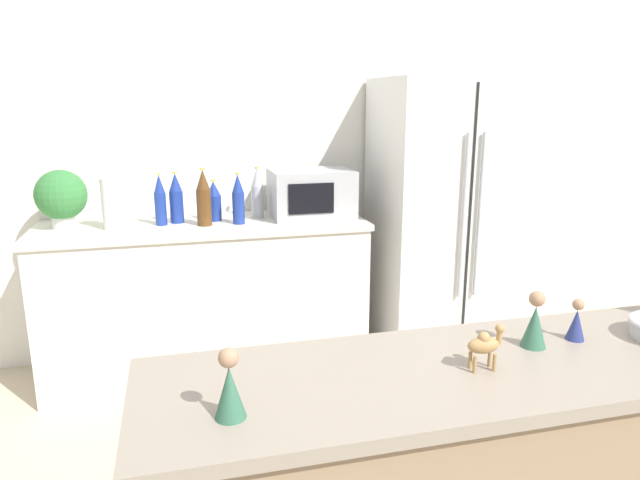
# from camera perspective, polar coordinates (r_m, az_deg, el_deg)

# --- Properties ---
(wall_back) EXTENTS (8.00, 0.06, 2.55)m
(wall_back) POSITION_cam_1_polar(r_m,az_deg,el_deg) (3.66, -4.97, 8.83)
(wall_back) COLOR silver
(wall_back) RESTS_ON ground_plane
(back_counter) EXTENTS (1.85, 0.63, 0.91)m
(back_counter) POSITION_cam_1_polar(r_m,az_deg,el_deg) (3.46, -11.22, -5.61)
(back_counter) COLOR silver
(back_counter) RESTS_ON ground_plane
(refrigerator) EXTENTS (0.82, 0.69, 1.72)m
(refrigerator) POSITION_cam_1_polar(r_m,az_deg,el_deg) (3.67, 12.16, 2.05)
(refrigerator) COLOR white
(refrigerator) RESTS_ON ground_plane
(potted_plant) EXTENTS (0.27, 0.27, 0.32)m
(potted_plant) POSITION_cam_1_polar(r_m,az_deg,el_deg) (3.39, -24.47, 3.99)
(potted_plant) COLOR silver
(potted_plant) RESTS_ON back_counter
(paper_towel_roll) EXTENTS (0.11, 0.11, 0.28)m
(paper_towel_roll) POSITION_cam_1_polar(r_m,az_deg,el_deg) (3.28, -20.11, 3.42)
(paper_towel_roll) COLOR white
(paper_towel_roll) RESTS_ON back_counter
(microwave) EXTENTS (0.48, 0.37, 0.28)m
(microwave) POSITION_cam_1_polar(r_m,az_deg,el_deg) (3.42, -0.89, 4.70)
(microwave) COLOR #B2B5BA
(microwave) RESTS_ON back_counter
(back_bottle_0) EXTENTS (0.08, 0.08, 0.24)m
(back_bottle_0) POSITION_cam_1_polar(r_m,az_deg,el_deg) (3.36, -10.56, 3.82)
(back_bottle_0) COLOR navy
(back_bottle_0) RESTS_ON back_counter
(back_bottle_1) EXTENTS (0.08, 0.08, 0.29)m
(back_bottle_1) POSITION_cam_1_polar(r_m,az_deg,el_deg) (3.34, -14.19, 4.04)
(back_bottle_1) COLOR navy
(back_bottle_1) RESTS_ON back_counter
(back_bottle_2) EXTENTS (0.08, 0.08, 0.32)m
(back_bottle_2) POSITION_cam_1_polar(r_m,az_deg,el_deg) (3.23, -11.56, 4.12)
(back_bottle_2) COLOR brown
(back_bottle_2) RESTS_ON back_counter
(back_bottle_3) EXTENTS (0.07, 0.07, 0.30)m
(back_bottle_3) POSITION_cam_1_polar(r_m,az_deg,el_deg) (3.41, -6.29, 4.65)
(back_bottle_3) COLOR #B2B7BC
(back_bottle_3) RESTS_ON back_counter
(back_bottle_4) EXTENTS (0.07, 0.07, 0.29)m
(back_bottle_4) POSITION_cam_1_polar(r_m,az_deg,el_deg) (3.25, -8.19, 4.01)
(back_bottle_4) COLOR navy
(back_bottle_4) RESTS_ON back_counter
(back_bottle_5) EXTENTS (0.06, 0.06, 0.29)m
(back_bottle_5) POSITION_cam_1_polar(r_m,az_deg,el_deg) (3.30, -15.70, 3.83)
(back_bottle_5) COLOR navy
(back_bottle_5) RESTS_ON back_counter
(camel_figurine) EXTENTS (0.10, 0.05, 0.12)m
(camel_figurine) POSITION_cam_1_polar(r_m,az_deg,el_deg) (1.52, 16.17, -9.95)
(camel_figurine) COLOR #A87F4C
(camel_figurine) RESTS_ON bar_counter
(wise_man_figurine_blue) EXTENTS (0.07, 0.07, 0.16)m
(wise_man_figurine_blue) POSITION_cam_1_polar(r_m,az_deg,el_deg) (1.69, 20.69, -7.76)
(wise_man_figurine_blue) COLOR #33664C
(wise_man_figurine_blue) RESTS_ON bar_counter
(wise_man_figurine_crimson) EXTENTS (0.05, 0.05, 0.12)m
(wise_man_figurine_crimson) POSITION_cam_1_polar(r_m,az_deg,el_deg) (1.79, 24.26, -7.50)
(wise_man_figurine_crimson) COLOR navy
(wise_man_figurine_crimson) RESTS_ON bar_counter
(wise_man_figurine_purple) EXTENTS (0.07, 0.07, 0.16)m
(wise_man_figurine_purple) POSITION_cam_1_polar(r_m,az_deg,el_deg) (1.27, -9.03, -14.41)
(wise_man_figurine_purple) COLOR #33664C
(wise_man_figurine_purple) RESTS_ON bar_counter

